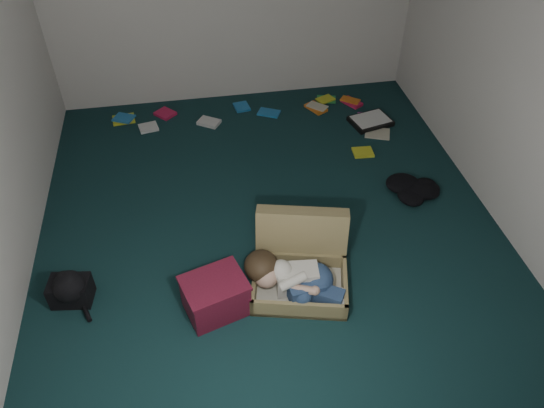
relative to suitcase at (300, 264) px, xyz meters
name	(u,v)px	position (x,y,z in m)	size (l,w,h in m)	color
floor	(269,222)	(-0.13, 0.68, -0.16)	(4.50, 4.50, 0.00)	#0F292B
wall_front	(359,365)	(-0.13, -1.57, 1.14)	(4.50, 4.50, 0.00)	silver
wall_right	(521,71)	(1.87, 0.68, 1.14)	(4.50, 4.50, 0.00)	silver
suitcase	(300,264)	(0.00, 0.00, 0.00)	(0.87, 0.86, 0.53)	#948351
person	(293,278)	(-0.09, -0.16, 0.04)	(0.74, 0.51, 0.33)	silver
maroon_bin	(215,296)	(-0.69, -0.20, 0.00)	(0.54, 0.48, 0.31)	maroon
backpack	(71,290)	(-1.77, 0.09, -0.05)	(0.38, 0.30, 0.23)	black
clothing_pile	(412,187)	(1.27, 0.84, -0.10)	(0.40, 0.32, 0.13)	black
paper_tray	(370,121)	(1.25, 2.05, -0.13)	(0.49, 0.41, 0.06)	black
book_scatter	(271,118)	(0.18, 2.34, -0.15)	(2.94, 1.37, 0.02)	gold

